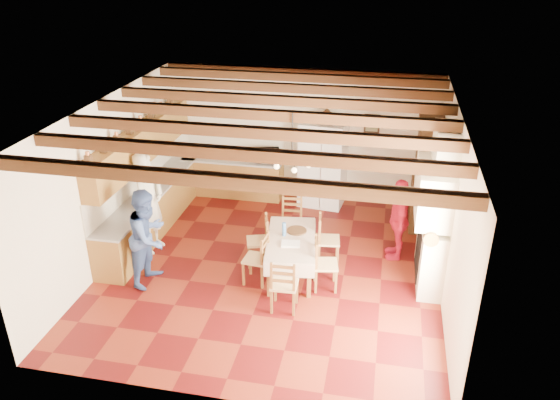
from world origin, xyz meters
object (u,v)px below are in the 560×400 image
(chair_left_near, at_px, (256,258))
(chair_right_far, at_px, (329,239))
(chair_left_far, at_px, (258,240))
(person_man, at_px, (149,203))
(chair_right_near, at_px, (326,263))
(dining_table, at_px, (291,242))
(refrigerator, at_px, (323,163))
(microwave, at_px, (268,155))
(hutch, at_px, (426,173))
(person_woman_blue, at_px, (149,237))
(chair_end_far, at_px, (291,222))
(chair_end_near, at_px, (284,284))
(person_woman_red, at_px, (399,219))

(chair_left_near, height_order, chair_right_far, same)
(chair_left_far, xyz_separation_m, person_man, (-2.12, 0.10, 0.51))
(chair_right_near, bearing_deg, dining_table, 53.43)
(chair_right_near, relative_size, person_man, 0.48)
(chair_left_near, height_order, person_man, person_man)
(refrigerator, relative_size, chair_right_near, 2.01)
(chair_left_far, bearing_deg, microwave, 171.96)
(hutch, height_order, chair_left_near, hutch)
(chair_right_far, bearing_deg, person_woman_blue, 105.07)
(chair_left_far, height_order, chair_right_near, same)
(chair_right_near, relative_size, chair_end_far, 1.00)
(dining_table, xyz_separation_m, chair_left_near, (-0.55, -0.38, -0.15))
(chair_left_near, relative_size, chair_left_far, 1.00)
(chair_left_near, relative_size, chair_end_near, 1.00)
(chair_right_near, height_order, person_woman_blue, person_woman_blue)
(chair_end_near, xyz_separation_m, chair_end_far, (-0.28, 2.11, 0.00))
(hutch, bearing_deg, chair_end_far, -150.05)
(chair_right_near, height_order, chair_end_far, same)
(chair_left_far, distance_m, person_man, 2.18)
(chair_left_near, bearing_deg, dining_table, 129.93)
(dining_table, xyz_separation_m, microwave, (-1.10, 3.05, 0.41))
(chair_left_far, height_order, person_woman_red, person_woman_red)
(chair_right_far, bearing_deg, chair_end_far, 48.89)
(chair_left_near, xyz_separation_m, person_woman_red, (2.40, 1.35, 0.32))
(person_woman_blue, relative_size, microwave, 3.35)
(refrigerator, height_order, chair_right_near, refrigerator)
(refrigerator, xyz_separation_m, dining_table, (-0.17, -3.03, -0.33))
(chair_end_far, relative_size, person_woman_red, 0.60)
(chair_end_far, relative_size, microwave, 1.84)
(hutch, height_order, chair_right_far, hutch)
(chair_left_far, bearing_deg, person_woman_red, 89.85)
(hutch, relative_size, dining_table, 1.31)
(refrigerator, relative_size, person_woman_blue, 1.10)
(person_man, bearing_deg, chair_right_near, -91.51)
(chair_left_far, xyz_separation_m, microwave, (-0.44, 2.84, 0.56))
(refrigerator, bearing_deg, person_woman_red, -44.14)
(chair_right_far, height_order, chair_end_near, same)
(dining_table, height_order, chair_left_far, chair_left_far)
(chair_left_far, bearing_deg, chair_right_far, 86.31)
(person_man, xyz_separation_m, person_woman_red, (4.63, 0.65, -0.19))
(chair_right_near, height_order, person_woman_red, person_woman_red)
(hutch, xyz_separation_m, person_woman_red, (-0.52, -1.51, -0.33))
(dining_table, relative_size, person_woman_red, 1.08)
(refrigerator, distance_m, person_woman_red, 2.66)
(hutch, xyz_separation_m, chair_end_far, (-2.56, -1.43, -0.65))
(chair_left_far, relative_size, chair_end_far, 1.00)
(chair_end_near, bearing_deg, chair_right_near, -130.01)
(chair_end_near, relative_size, person_woman_red, 0.60)
(person_woman_blue, bearing_deg, chair_right_near, -74.91)
(chair_left_near, bearing_deg, person_man, -102.18)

